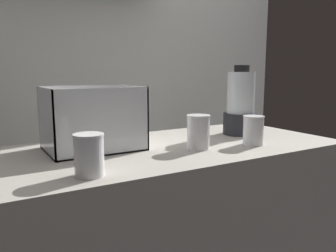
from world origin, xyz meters
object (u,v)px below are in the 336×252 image
at_px(juice_cup_pomegranate_far_left, 89,157).
at_px(juice_cup_orange_left, 198,134).
at_px(blender_pitcher, 240,106).
at_px(carrot_display_bin, 93,130).
at_px(juice_cup_carrot_middle, 253,132).

distance_m(juice_cup_pomegranate_far_left, juice_cup_orange_left, 0.48).
bearing_deg(blender_pitcher, juice_cup_orange_left, -156.64).
height_order(carrot_display_bin, blender_pitcher, blender_pitcher).
xyz_separation_m(blender_pitcher, juice_cup_carrot_middle, (-0.11, -0.20, -0.08)).
relative_size(blender_pitcher, juice_cup_pomegranate_far_left, 2.63).
height_order(carrot_display_bin, juice_cup_pomegranate_far_left, carrot_display_bin).
relative_size(carrot_display_bin, juice_cup_pomegranate_far_left, 2.82).
bearing_deg(juice_cup_pomegranate_far_left, blender_pitcher, 18.54).
distance_m(blender_pitcher, juice_cup_orange_left, 0.38).
distance_m(blender_pitcher, juice_cup_pomegranate_far_left, 0.86).
relative_size(juice_cup_pomegranate_far_left, juice_cup_carrot_middle, 1.04).
bearing_deg(juice_cup_pomegranate_far_left, juice_cup_carrot_middle, 5.71).
relative_size(juice_cup_orange_left, juice_cup_carrot_middle, 1.11).
bearing_deg(juice_cup_orange_left, juice_cup_carrot_middle, -12.67).
xyz_separation_m(juice_cup_orange_left, juice_cup_carrot_middle, (0.23, -0.05, -0.01)).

